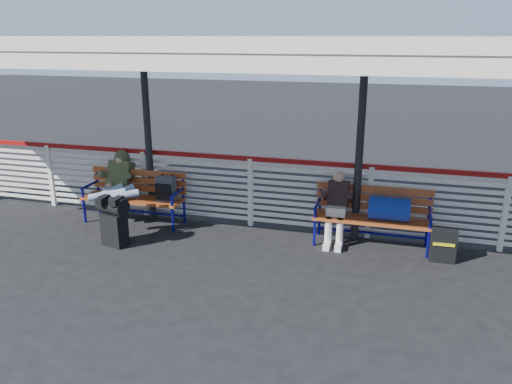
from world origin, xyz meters
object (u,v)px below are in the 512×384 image
(luggage_stack, at_px, (114,219))
(suitcase_side, at_px, (443,245))
(bench_left, at_px, (143,191))
(bench_right, at_px, (381,210))
(companion_person, at_px, (337,207))
(traveler_man, at_px, (116,189))

(luggage_stack, height_order, suitcase_side, luggage_stack)
(bench_left, relative_size, suitcase_side, 3.58)
(bench_right, height_order, suitcase_side, bench_right)
(luggage_stack, relative_size, companion_person, 0.69)
(luggage_stack, relative_size, traveler_man, 0.49)
(traveler_man, xyz_separation_m, companion_person, (3.67, 0.39, -0.10))
(luggage_stack, relative_size, bench_right, 0.44)
(bench_right, height_order, traveler_man, traveler_man)
(traveler_man, xyz_separation_m, suitcase_side, (5.27, 0.10, -0.44))
(bench_right, bearing_deg, suitcase_side, -18.21)
(traveler_man, relative_size, companion_person, 1.43)
(luggage_stack, height_order, bench_right, bench_right)
(luggage_stack, height_order, traveler_man, traveler_man)
(bench_left, bearing_deg, traveler_man, -132.09)
(bench_left, distance_m, bench_right, 4.04)
(bench_left, distance_m, traveler_man, 0.48)
(bench_left, height_order, suitcase_side, bench_left)
(bench_left, bearing_deg, suitcase_side, -2.83)
(luggage_stack, bearing_deg, companion_person, 32.31)
(companion_person, relative_size, suitcase_side, 2.28)
(bench_left, bearing_deg, luggage_stack, -88.38)
(luggage_stack, distance_m, traveler_man, 0.81)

